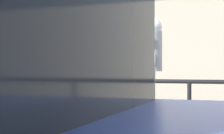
{
  "coord_description": "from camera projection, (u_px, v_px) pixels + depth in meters",
  "views": [
    {
      "loc": [
        0.69,
        -2.53,
        1.3
      ],
      "look_at": [
        -0.38,
        0.68,
        1.31
      ],
      "focal_mm": 61.56,
      "sensor_mm": 36.0,
      "label": 1
    }
  ],
  "objects": [
    {
      "name": "backdrop_wall",
      "position": [
        202.0,
        68.0,
        7.41
      ],
      "size": [
        32.0,
        0.5,
        2.61
      ],
      "primitive_type": "cube",
      "color": "#ADA38E",
      "rests_on": "ground"
    },
    {
      "name": "background_railing",
      "position": [
        189.0,
        98.0,
        5.53
      ],
      "size": [
        24.06,
        0.06,
        1.0
      ],
      "color": "black",
      "rests_on": "sidewalk_curb"
    },
    {
      "name": "parking_meter",
      "position": [
        151.0,
        67.0,
        3.14
      ],
      "size": [
        0.18,
        0.19,
        1.59
      ],
      "rotation": [
        0.0,
        0.0,
        3.1
      ],
      "color": "slate",
      "rests_on": "sidewalk_curb"
    },
    {
      "name": "pedestrian_at_meter",
      "position": [
        85.0,
        98.0,
        3.36
      ],
      "size": [
        0.59,
        0.54,
        1.59
      ],
      "rotation": [
        0.0,
        0.0,
        0.07
      ],
      "color": "brown",
      "rests_on": "sidewalk_curb"
    }
  ]
}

